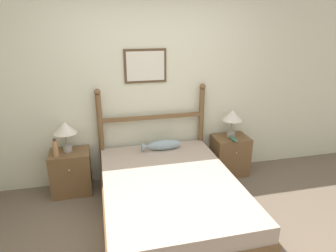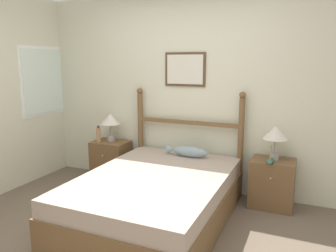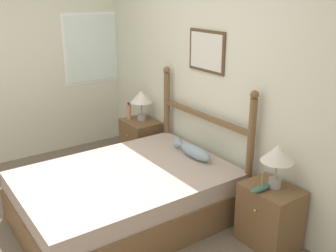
# 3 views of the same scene
# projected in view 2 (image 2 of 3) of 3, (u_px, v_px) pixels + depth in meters

# --- Properties ---
(ground_plane) EXTENTS (16.00, 16.00, 0.00)m
(ground_plane) POSITION_uv_depth(u_px,v_px,m) (124.00, 249.00, 2.98)
(ground_plane) COLOR brown
(wall_back) EXTENTS (6.40, 0.08, 2.55)m
(wall_back) POSITION_uv_depth(u_px,v_px,m) (190.00, 93.00, 4.29)
(wall_back) COLOR beige
(wall_back) RESTS_ON ground_plane
(bed) EXTENTS (1.46, 2.04, 0.50)m
(bed) POSITION_uv_depth(u_px,v_px,m) (155.00, 198.00, 3.50)
(bed) COLOR brown
(bed) RESTS_ON ground_plane
(headboard) EXTENTS (1.48, 0.08, 1.33)m
(headboard) POSITION_uv_depth(u_px,v_px,m) (187.00, 136.00, 4.29)
(headboard) COLOR brown
(headboard) RESTS_ON ground_plane
(nightstand_left) EXTENTS (0.49, 0.40, 0.57)m
(nightstand_left) POSITION_uv_depth(u_px,v_px,m) (111.00, 161.00, 4.69)
(nightstand_left) COLOR brown
(nightstand_left) RESTS_ON ground_plane
(nightstand_right) EXTENTS (0.49, 0.40, 0.57)m
(nightstand_right) POSITION_uv_depth(u_px,v_px,m) (272.00, 183.00, 3.82)
(nightstand_right) COLOR brown
(nightstand_right) RESTS_ON ground_plane
(table_lamp_left) EXTENTS (0.29, 0.29, 0.39)m
(table_lamp_left) POSITION_uv_depth(u_px,v_px,m) (110.00, 120.00, 4.61)
(table_lamp_left) COLOR gray
(table_lamp_left) RESTS_ON nightstand_left
(table_lamp_right) EXTENTS (0.29, 0.29, 0.39)m
(table_lamp_right) POSITION_uv_depth(u_px,v_px,m) (275.00, 134.00, 3.72)
(table_lamp_right) COLOR gray
(table_lamp_right) RESTS_ON nightstand_right
(bottle) EXTENTS (0.06, 0.06, 0.23)m
(bottle) POSITION_uv_depth(u_px,v_px,m) (99.00, 134.00, 4.59)
(bottle) COLOR tan
(bottle) RESTS_ON nightstand_left
(model_boat) EXTENTS (0.07, 0.24, 0.20)m
(model_boat) POSITION_uv_depth(u_px,v_px,m) (270.00, 161.00, 3.66)
(model_boat) COLOR #386651
(model_boat) RESTS_ON nightstand_right
(fish_pillow) EXTENTS (0.54, 0.13, 0.14)m
(fish_pillow) POSITION_uv_depth(u_px,v_px,m) (188.00, 151.00, 4.11)
(fish_pillow) COLOR #8499A3
(fish_pillow) RESTS_ON bed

